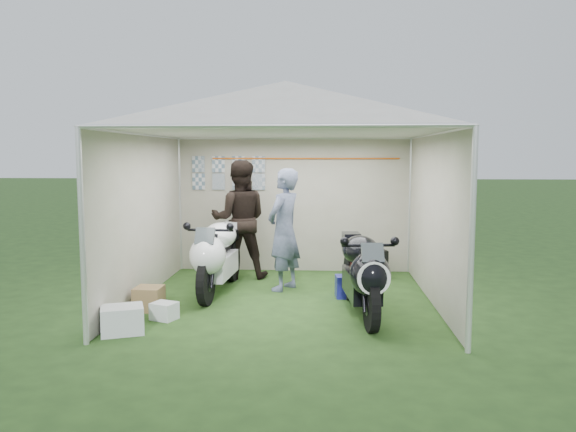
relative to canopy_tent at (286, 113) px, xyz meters
name	(u,v)px	position (x,y,z in m)	size (l,w,h in m)	color
ground	(286,299)	(0.00, -0.03, -2.58)	(80.00, 80.00, 0.00)	#213C17
canopy_tent	(286,113)	(0.00, 0.00, 0.00)	(5.66, 5.66, 3.00)	silver
motorcycle_white	(217,254)	(-1.01, 0.23, -1.99)	(0.56, 2.14, 1.05)	black
motorcycle_black	(362,271)	(1.01, -0.80, -2.00)	(0.60, 2.09, 1.03)	black
paddock_stand	(350,286)	(0.91, 0.14, -2.42)	(0.42, 0.26, 0.31)	#2D2ED2
person_dark_jacket	(239,219)	(-0.85, 1.34, -1.61)	(0.94, 0.73, 1.93)	black
person_blue_jacket	(284,230)	(-0.06, 0.55, -1.67)	(0.66, 0.43, 1.82)	slate
equipment_box	(370,264)	(1.29, 1.37, -2.33)	(0.48, 0.38, 0.48)	black
crate_0	(122,320)	(-1.75, -1.63, -2.42)	(0.46, 0.36, 0.31)	silver
crate_1	(149,298)	(-1.74, -0.68, -2.42)	(0.34, 0.34, 0.31)	olive
crate_2	(164,311)	(-1.43, -1.08, -2.47)	(0.29, 0.24, 0.21)	silver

